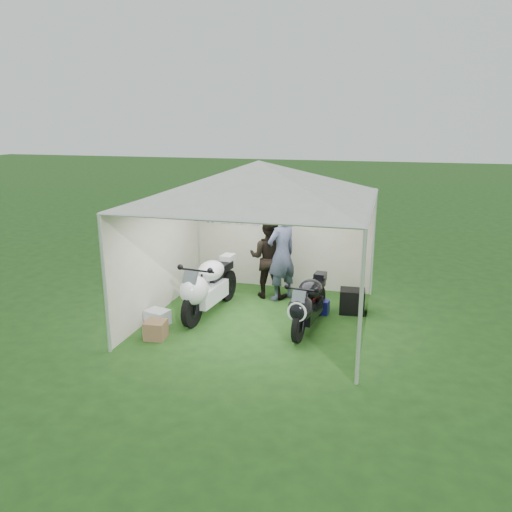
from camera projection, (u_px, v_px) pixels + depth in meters
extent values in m
plane|color=#1C3E15|center=(258.00, 319.00, 9.58)|extent=(80.00, 80.00, 0.00)
cylinder|color=silver|center=(105.00, 285.00, 7.92)|extent=(0.06, 0.06, 2.30)
cylinder|color=silver|center=(361.00, 309.00, 6.91)|extent=(0.06, 0.06, 2.30)
cylinder|color=silver|center=(198.00, 233.00, 11.65)|extent=(0.06, 0.06, 2.30)
cylinder|color=silver|center=(373.00, 243.00, 10.64)|extent=(0.06, 0.06, 2.30)
cube|color=beige|center=(282.00, 238.00, 11.14)|extent=(4.00, 0.02, 2.30)
cube|color=beige|center=(160.00, 254.00, 9.79)|extent=(0.02, 4.00, 2.30)
cube|color=beige|center=(368.00, 269.00, 8.77)|extent=(0.02, 4.00, 2.30)
pyramid|color=silver|center=(259.00, 180.00, 8.89)|extent=(5.66, 5.66, 0.70)
cube|color=#99A5B7|center=(211.00, 204.00, 11.36)|extent=(0.22, 0.02, 0.28)
cube|color=#99A5B7|center=(226.00, 204.00, 11.27)|extent=(0.22, 0.02, 0.28)
cube|color=#99A5B7|center=(240.00, 205.00, 11.18)|extent=(0.22, 0.01, 0.28)
cube|color=#99A5B7|center=(255.00, 206.00, 11.09)|extent=(0.22, 0.01, 0.28)
cube|color=#99A5B7|center=(211.00, 217.00, 11.44)|extent=(0.22, 0.02, 0.28)
cube|color=#99A5B7|center=(226.00, 217.00, 11.35)|extent=(0.22, 0.01, 0.28)
cube|color=#99A5B7|center=(241.00, 218.00, 11.26)|extent=(0.22, 0.02, 0.28)
cube|color=#99A5B7|center=(255.00, 219.00, 11.17)|extent=(0.22, 0.01, 0.28)
cylinder|color=#D8590C|center=(291.00, 203.00, 10.85)|extent=(3.20, 0.02, 0.02)
cylinder|color=black|center=(192.00, 310.00, 9.13)|extent=(0.18, 0.66, 0.65)
cylinder|color=black|center=(227.00, 285.00, 10.51)|extent=(0.23, 0.67, 0.65)
cube|color=silver|center=(209.00, 293.00, 9.75)|extent=(0.48, 1.07, 0.33)
ellipsoid|color=silver|center=(194.00, 290.00, 9.14)|extent=(0.56, 0.70, 0.55)
ellipsoid|color=silver|center=(211.00, 271.00, 9.73)|extent=(0.55, 0.72, 0.38)
cube|color=black|center=(221.00, 268.00, 10.14)|extent=(0.35, 0.68, 0.15)
cube|color=silver|center=(228.00, 259.00, 10.44)|extent=(0.27, 0.35, 0.20)
cube|color=black|center=(219.00, 278.00, 10.09)|extent=(0.17, 0.61, 0.11)
cube|color=#3F474C|center=(190.00, 277.00, 8.95)|extent=(0.28, 0.18, 0.23)
cylinder|color=black|center=(298.00, 326.00, 8.51)|extent=(0.16, 0.57, 0.57)
cylinder|color=black|center=(318.00, 301.00, 9.70)|extent=(0.20, 0.58, 0.57)
cube|color=black|center=(308.00, 310.00, 9.04)|extent=(0.42, 0.93, 0.28)
ellipsoid|color=black|center=(300.00, 308.00, 8.52)|extent=(0.49, 0.61, 0.47)
ellipsoid|color=black|center=(310.00, 289.00, 9.03)|extent=(0.48, 0.62, 0.33)
cube|color=black|center=(316.00, 286.00, 9.38)|extent=(0.31, 0.59, 0.13)
cube|color=black|center=(320.00, 277.00, 9.64)|extent=(0.24, 0.30, 0.17)
cube|color=maroon|center=(314.00, 295.00, 9.34)|extent=(0.15, 0.53, 0.09)
cube|color=#3F474C|center=(299.00, 297.00, 8.35)|extent=(0.24, 0.16, 0.20)
cylinder|color=white|center=(297.00, 312.00, 8.33)|extent=(0.34, 0.06, 0.34)
cube|color=#221FB3|center=(319.00, 307.00, 9.82)|extent=(0.39, 0.27, 0.27)
imported|color=black|center=(269.00, 258.00, 10.58)|extent=(0.85, 0.67, 1.73)
imported|color=#4F5674|center=(282.00, 254.00, 10.40)|extent=(0.81, 0.86, 1.97)
cube|color=black|center=(352.00, 301.00, 9.82)|extent=(0.51, 0.42, 0.48)
cube|color=silver|center=(158.00, 317.00, 9.29)|extent=(0.48, 0.41, 0.27)
cube|color=brown|center=(156.00, 330.00, 8.69)|extent=(0.38, 0.38, 0.31)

